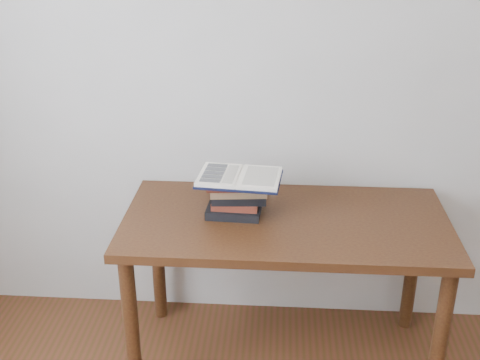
{
  "coord_description": "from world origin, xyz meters",
  "views": [
    {
      "loc": [
        -0.11,
        -0.76,
        1.84
      ],
      "look_at": [
        -0.25,
        1.32,
        0.89
      ],
      "focal_mm": 45.0,
      "sensor_mm": 36.0,
      "label": 1
    }
  ],
  "objects": [
    {
      "name": "desk",
      "position": [
        -0.07,
        1.38,
        0.6
      ],
      "size": [
        1.31,
        0.66,
        0.7
      ],
      "color": "#452A11",
      "rests_on": "ground"
    },
    {
      "name": "book_stack",
      "position": [
        -0.27,
        1.42,
        0.78
      ],
      "size": [
        0.25,
        0.2,
        0.16
      ],
      "color": "black",
      "rests_on": "desk"
    },
    {
      "name": "room_shell",
      "position": [
        -0.08,
        0.01,
        1.63
      ],
      "size": [
        3.54,
        3.54,
        2.62
      ],
      "color": "beige",
      "rests_on": "ground"
    },
    {
      "name": "open_book",
      "position": [
        -0.26,
        1.39,
        0.87
      ],
      "size": [
        0.34,
        0.25,
        0.03
      ],
      "rotation": [
        0.0,
        0.0,
        -0.09
      ],
      "color": "black",
      "rests_on": "book_stack"
    }
  ]
}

